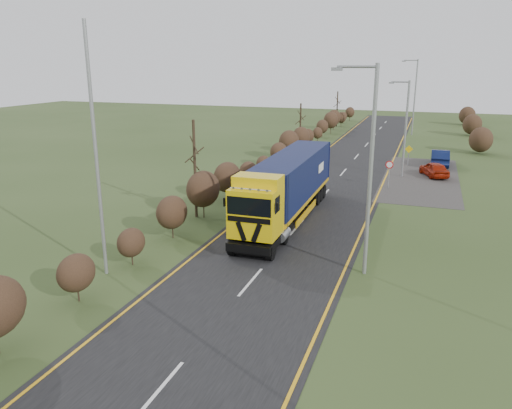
{
  "coord_description": "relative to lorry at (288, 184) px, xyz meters",
  "views": [
    {
      "loc": [
        6.88,
        -22.98,
        9.37
      ],
      "look_at": [
        -1.67,
        1.52,
        1.92
      ],
      "focal_mm": 35.0,
      "sensor_mm": 36.0,
      "label": 1
    }
  ],
  "objects": [
    {
      "name": "streetlight_mid",
      "position": [
        5.8,
        14.82,
        2.09
      ],
      "size": [
        1.7,
        0.18,
        7.93
      ],
      "color": "gray",
      "rests_on": "ground"
    },
    {
      "name": "road",
      "position": [
        0.94,
        4.8,
        -2.24
      ],
      "size": [
        8.0,
        120.0,
        0.02
      ],
      "primitive_type": "cube",
      "color": "black",
      "rests_on": "ground"
    },
    {
      "name": "ground",
      "position": [
        0.94,
        -5.2,
        -2.25
      ],
      "size": [
        160.0,
        160.0,
        0.0
      ],
      "primitive_type": "plane",
      "color": "#2E401B",
      "rests_on": "ground"
    },
    {
      "name": "hedgerow",
      "position": [
        -5.06,
        2.7,
        -0.64
      ],
      "size": [
        2.24,
        102.04,
        6.05
      ],
      "color": "#302015",
      "rests_on": "ground"
    },
    {
      "name": "speed_sign",
      "position": [
        5.14,
        10.26,
        -0.78
      ],
      "size": [
        0.59,
        0.1,
        2.14
      ],
      "color": "gray",
      "rests_on": "ground"
    },
    {
      "name": "warning_board",
      "position": [
        6.11,
        20.0,
        -1.11
      ],
      "size": [
        0.72,
        0.11,
        1.89
      ],
      "color": "gray",
      "rests_on": "ground"
    },
    {
      "name": "car_red_hatchback",
      "position": [
        8.43,
        15.73,
        -1.63
      ],
      "size": [
        2.74,
        3.96,
        1.25
      ],
      "primitive_type": "imported",
      "rotation": [
        0.0,
        0.0,
        3.52
      ],
      "color": "#991B07",
      "rests_on": "ground"
    },
    {
      "name": "lorry",
      "position": [
        0.0,
        0.0,
        0.0
      ],
      "size": [
        2.78,
        14.26,
        3.97
      ],
      "rotation": [
        0.0,
        0.0,
        0.01
      ],
      "color": "black",
      "rests_on": "ground"
    },
    {
      "name": "lane_markings",
      "position": [
        0.94,
        4.5,
        -2.22
      ],
      "size": [
        7.52,
        116.0,
        0.01
      ],
      "color": "gold",
      "rests_on": "road"
    },
    {
      "name": "streetlight_far",
      "position": [
        5.41,
        40.98,
        3.11
      ],
      "size": [
        2.06,
        0.19,
        9.69
      ],
      "color": "gray",
      "rests_on": "ground"
    },
    {
      "name": "car_blue_sedan",
      "position": [
        8.91,
        20.82,
        -1.51
      ],
      "size": [
        1.64,
        4.56,
        1.49
      ],
      "primitive_type": "imported",
      "rotation": [
        0.0,
        0.0,
        3.15
      ],
      "color": "#0A143B",
      "rests_on": "ground"
    },
    {
      "name": "streetlight_near",
      "position": [
        5.42,
        -6.55,
        2.89
      ],
      "size": [
        1.98,
        0.19,
        9.33
      ],
      "color": "gray",
      "rests_on": "ground"
    },
    {
      "name": "left_pole",
      "position": [
        -5.66,
        -10.46,
        3.26
      ],
      "size": [
        0.16,
        0.16,
        11.03
      ],
      "primitive_type": "cylinder",
      "color": "gray",
      "rests_on": "ground"
    },
    {
      "name": "layby",
      "position": [
        7.44,
        14.8,
        -2.24
      ],
      "size": [
        6.0,
        18.0,
        0.02
      ],
      "primitive_type": "cube",
      "color": "#312E2C",
      "rests_on": "ground"
    }
  ]
}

